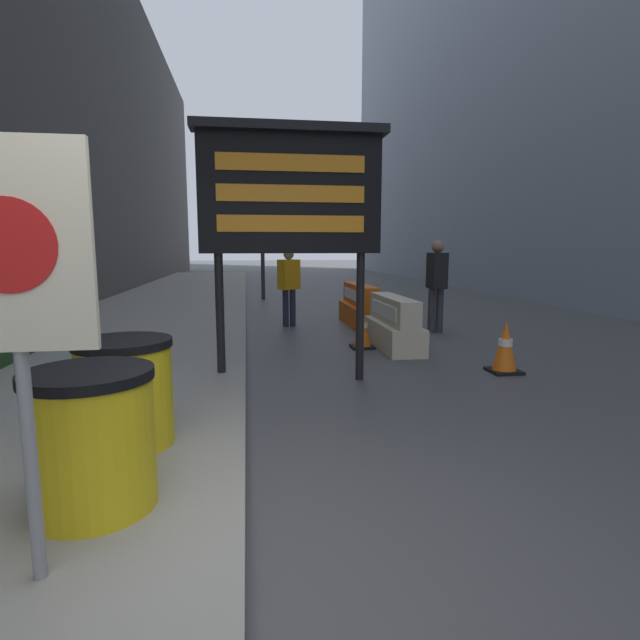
{
  "coord_description": "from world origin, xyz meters",
  "views": [
    {
      "loc": [
        0.04,
        -2.34,
        1.65
      ],
      "look_at": [
        1.22,
        5.69,
        0.45
      ],
      "focal_mm": 28.0,
      "sensor_mm": 36.0,
      "label": 1
    }
  ],
  "objects_px": {
    "barrel_drum_middle": "(125,392)",
    "traffic_cone_mid": "(505,347)",
    "traffic_light_near_curb": "(262,208)",
    "jersey_barrier_orange_far": "(360,307)",
    "barrel_drum_foreground": "(92,439)",
    "traffic_cone_near": "(362,329)",
    "pedestrian_worker": "(437,278)",
    "warning_sign": "(13,279)",
    "jersey_barrier_cream": "(393,325)",
    "message_board": "(291,194)",
    "pedestrian_passerby": "(289,281)"
  },
  "relations": [
    {
      "from": "barrel_drum_middle",
      "to": "traffic_cone_mid",
      "type": "relative_size",
      "value": 1.16
    },
    {
      "from": "traffic_cone_mid",
      "to": "traffic_light_near_curb",
      "type": "xyz_separation_m",
      "value": [
        -2.84,
        9.72,
        2.48
      ]
    },
    {
      "from": "jersey_barrier_orange_far",
      "to": "barrel_drum_foreground",
      "type": "bearing_deg",
      "value": -113.8
    },
    {
      "from": "barrel_drum_middle",
      "to": "traffic_cone_near",
      "type": "xyz_separation_m",
      "value": [
        2.78,
        4.05,
        -0.24
      ]
    },
    {
      "from": "barrel_drum_foreground",
      "to": "jersey_barrier_orange_far",
      "type": "distance_m",
      "value": 8.06
    },
    {
      "from": "pedestrian_worker",
      "to": "warning_sign",
      "type": "bearing_deg",
      "value": 148.28
    },
    {
      "from": "traffic_light_near_curb",
      "to": "pedestrian_worker",
      "type": "height_order",
      "value": "traffic_light_near_curb"
    },
    {
      "from": "barrel_drum_middle",
      "to": "traffic_cone_near",
      "type": "bearing_deg",
      "value": 55.56
    },
    {
      "from": "barrel_drum_middle",
      "to": "jersey_barrier_cream",
      "type": "xyz_separation_m",
      "value": [
        3.29,
        3.99,
        -0.19
      ]
    },
    {
      "from": "warning_sign",
      "to": "traffic_light_near_curb",
      "type": "distance_m",
      "value": 13.65
    },
    {
      "from": "traffic_light_near_curb",
      "to": "message_board",
      "type": "bearing_deg",
      "value": -89.9
    },
    {
      "from": "barrel_drum_middle",
      "to": "traffic_light_near_curb",
      "type": "distance_m",
      "value": 12.22
    },
    {
      "from": "jersey_barrier_orange_far",
      "to": "pedestrian_worker",
      "type": "bearing_deg",
      "value": -41.3
    },
    {
      "from": "jersey_barrier_cream",
      "to": "pedestrian_worker",
      "type": "distance_m",
      "value": 1.96
    },
    {
      "from": "jersey_barrier_cream",
      "to": "traffic_light_near_curb",
      "type": "xyz_separation_m",
      "value": [
        -1.85,
        7.93,
        2.45
      ]
    },
    {
      "from": "warning_sign",
      "to": "message_board",
      "type": "bearing_deg",
      "value": 68.2
    },
    {
      "from": "traffic_light_near_curb",
      "to": "pedestrian_worker",
      "type": "distance_m",
      "value": 7.49
    },
    {
      "from": "message_board",
      "to": "traffic_light_near_curb",
      "type": "distance_m",
      "value": 9.81
    },
    {
      "from": "traffic_cone_near",
      "to": "jersey_barrier_cream",
      "type": "bearing_deg",
      "value": -6.55
    },
    {
      "from": "jersey_barrier_orange_far",
      "to": "pedestrian_worker",
      "type": "distance_m",
      "value": 1.79
    },
    {
      "from": "barrel_drum_middle",
      "to": "traffic_light_near_curb",
      "type": "xyz_separation_m",
      "value": [
        1.43,
        11.92,
        2.26
      ]
    },
    {
      "from": "message_board",
      "to": "pedestrian_passerby",
      "type": "distance_m",
      "value": 4.57
    },
    {
      "from": "jersey_barrier_cream",
      "to": "jersey_barrier_orange_far",
      "type": "relative_size",
      "value": 0.87
    },
    {
      "from": "traffic_cone_mid",
      "to": "jersey_barrier_orange_far",
      "type": "bearing_deg",
      "value": 103.08
    },
    {
      "from": "traffic_cone_mid",
      "to": "pedestrian_worker",
      "type": "distance_m",
      "value": 3.23
    },
    {
      "from": "barrel_drum_middle",
      "to": "traffic_cone_mid",
      "type": "distance_m",
      "value": 4.81
    },
    {
      "from": "warning_sign",
      "to": "message_board",
      "type": "relative_size",
      "value": 0.64
    },
    {
      "from": "warning_sign",
      "to": "traffic_cone_near",
      "type": "bearing_deg",
      "value": 63.46
    },
    {
      "from": "traffic_cone_near",
      "to": "pedestrian_passerby",
      "type": "relative_size",
      "value": 0.41
    },
    {
      "from": "warning_sign",
      "to": "pedestrian_worker",
      "type": "height_order",
      "value": "warning_sign"
    },
    {
      "from": "message_board",
      "to": "traffic_light_near_curb",
      "type": "height_order",
      "value": "traffic_light_near_curb"
    },
    {
      "from": "jersey_barrier_orange_far",
      "to": "pedestrian_worker",
      "type": "xyz_separation_m",
      "value": [
        1.25,
        -1.1,
        0.67
      ]
    },
    {
      "from": "warning_sign",
      "to": "traffic_cone_near",
      "type": "xyz_separation_m",
      "value": [
        2.81,
        5.63,
        -1.19
      ]
    },
    {
      "from": "barrel_drum_foreground",
      "to": "message_board",
      "type": "xyz_separation_m",
      "value": [
        1.42,
        3.07,
        1.7
      ]
    },
    {
      "from": "traffic_cone_near",
      "to": "barrel_drum_foreground",
      "type": "bearing_deg",
      "value": -118.81
    },
    {
      "from": "barrel_drum_middle",
      "to": "pedestrian_worker",
      "type": "xyz_separation_m",
      "value": [
        4.53,
        5.34,
        0.48
      ]
    },
    {
      "from": "barrel_drum_foreground",
      "to": "traffic_cone_mid",
      "type": "height_order",
      "value": "barrel_drum_foreground"
    },
    {
      "from": "warning_sign",
      "to": "traffic_cone_mid",
      "type": "distance_m",
      "value": 5.85
    },
    {
      "from": "jersey_barrier_orange_far",
      "to": "barrel_drum_middle",
      "type": "bearing_deg",
      "value": -117.05
    },
    {
      "from": "pedestrian_worker",
      "to": "jersey_barrier_orange_far",
      "type": "bearing_deg",
      "value": 50.39
    },
    {
      "from": "jersey_barrier_cream",
      "to": "traffic_light_near_curb",
      "type": "relative_size",
      "value": 0.45
    },
    {
      "from": "message_board",
      "to": "traffic_cone_mid",
      "type": "height_order",
      "value": "message_board"
    },
    {
      "from": "message_board",
      "to": "jersey_barrier_cream",
      "type": "bearing_deg",
      "value": 45.4
    },
    {
      "from": "message_board",
      "to": "jersey_barrier_orange_far",
      "type": "distance_m",
      "value": 5.05
    },
    {
      "from": "barrel_drum_foreground",
      "to": "jersey_barrier_cream",
      "type": "bearing_deg",
      "value": 56.6
    },
    {
      "from": "jersey_barrier_cream",
      "to": "jersey_barrier_orange_far",
      "type": "xyz_separation_m",
      "value": [
        0.0,
        2.44,
        0.01
      ]
    },
    {
      "from": "traffic_cone_near",
      "to": "pedestrian_worker",
      "type": "xyz_separation_m",
      "value": [
        1.75,
        1.29,
        0.72
      ]
    },
    {
      "from": "jersey_barrier_orange_far",
      "to": "traffic_light_near_curb",
      "type": "bearing_deg",
      "value": 108.67
    },
    {
      "from": "jersey_barrier_orange_far",
      "to": "traffic_light_near_curb",
      "type": "xyz_separation_m",
      "value": [
        -1.85,
        5.49,
        2.44
      ]
    },
    {
      "from": "barrel_drum_middle",
      "to": "message_board",
      "type": "xyz_separation_m",
      "value": [
        1.45,
        2.13,
        1.7
      ]
    }
  ]
}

